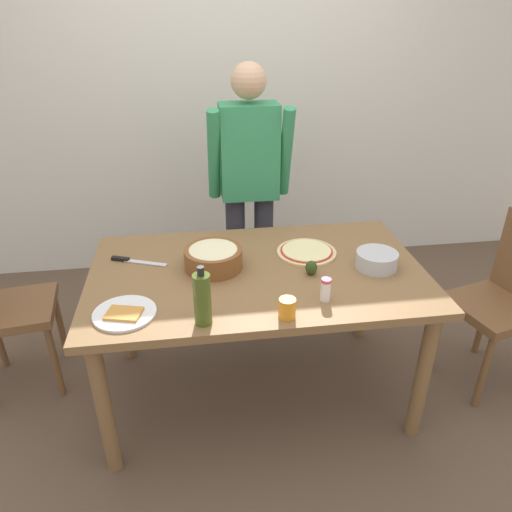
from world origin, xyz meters
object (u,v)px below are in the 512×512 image
Objects in this scene: chef_knife at (132,261)px; dining_table at (257,286)px; avocado at (311,268)px; cup_orange at (287,308)px; popcorn_bowl at (213,256)px; mixing_bowl_steel at (377,260)px; pizza_raw_on_board at (307,252)px; olive_oil_bottle at (202,299)px; chair_wooden_right at (507,294)px; plate_with_slice at (125,313)px; salt_shaker at (326,290)px; person_cook at (249,182)px.

dining_table is at bearing -15.53° from chef_knife.
cup_orange is at bearing -119.14° from avocado.
popcorn_bowl reaches higher than mixing_bowl_steel.
pizza_raw_on_board is 0.77m from olive_oil_bottle.
popcorn_bowl reaches higher than chef_knife.
avocado is (-1.07, -0.02, 0.25)m from chair_wooden_right.
chair_wooden_right is 1.95m from chef_knife.
olive_oil_bottle is (-1.59, -0.34, 0.33)m from chair_wooden_right.
plate_with_slice is 2.45× the size of salt_shaker.
chef_knife reaches higher than dining_table.
cup_orange is 0.30× the size of chef_knife.
person_cook is 8.10× the size of mixing_bowl_steel.
pizza_raw_on_board is 0.97m from plate_with_slice.
salt_shaker is at bearing -142.55° from mixing_bowl_steel.
chef_knife is at bearing 164.05° from avocado.
salt_shaker is (0.19, 0.10, 0.01)m from cup_orange.
dining_table is 1.33m from chair_wooden_right.
avocado is at bearing -77.48° from person_cook.
dining_table is 22.86× the size of avocado.
chef_knife is at bearing 120.46° from olive_oil_bottle.
avocado is (0.84, 0.22, 0.03)m from plate_with_slice.
mixing_bowl_steel is (-0.75, 0.00, 0.26)m from chair_wooden_right.
olive_oil_bottle reaches higher than cup_orange.
dining_table is 18.82× the size of cup_orange.
salt_shaker reaches higher than dining_table.
chef_knife is (-1.92, 0.22, 0.23)m from chair_wooden_right.
dining_table is 0.67m from plate_with_slice.
person_cook is 1.20m from olive_oil_bottle.
mixing_bowl_steel is at bearing 37.45° from salt_shaker.
plate_with_slice is 3.06× the size of cup_orange.
dining_table is 0.81m from person_cook.
popcorn_bowl is at bearing -15.95° from chef_knife.
chair_wooden_right is 1.55m from popcorn_bowl.
pizza_raw_on_board is at bearing -2.00° from chef_knife.
chef_knife is 3.99× the size of avocado.
olive_oil_bottle reaches higher than pizza_raw_on_board.
pizza_raw_on_board is at bearing 169.52° from chair_wooden_right.
chair_wooden_right is (1.26, -0.81, -0.40)m from person_cook.
person_cook is 0.86m from avocado.
chef_knife is at bearing 164.47° from dining_table.
person_cook is 1.08m from salt_shaker.
plate_with_slice is 0.85m from salt_shaker.
chair_wooden_right is at bearing 15.28° from cup_orange.
chair_wooden_right is 1.33m from cup_orange.
mixing_bowl_steel is at bearing 179.74° from chair_wooden_right.
popcorn_bowl reaches higher than dining_table.
person_cook is at bearing 122.37° from mixing_bowl_steel.
person_cook is at bearing 73.75° from olive_oil_bottle.
pizza_raw_on_board is at bearing 147.59° from mixing_bowl_steel.
plate_with_slice reaches higher than chef_knife.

